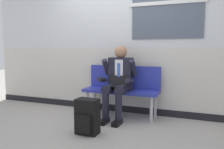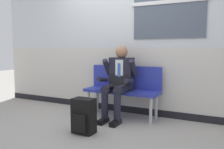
# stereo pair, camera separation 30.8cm
# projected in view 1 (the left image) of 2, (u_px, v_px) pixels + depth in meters

# --- Properties ---
(ground_plane) EXTENTS (18.00, 18.00, 0.00)m
(ground_plane) POSITION_uv_depth(u_px,v_px,m) (104.00, 121.00, 3.80)
(ground_plane) COLOR #9E9991
(station_wall) EXTENTS (5.55, 0.16, 2.74)m
(station_wall) POSITION_uv_depth(u_px,v_px,m) (120.00, 38.00, 4.28)
(station_wall) COLOR silver
(station_wall) RESTS_ON ground
(bench_with_person) EXTENTS (1.30, 0.42, 0.87)m
(bench_with_person) POSITION_uv_depth(u_px,v_px,m) (122.00, 86.00, 4.07)
(bench_with_person) COLOR #28339E
(bench_with_person) RESTS_ON ground
(person_seated) EXTENTS (0.57, 0.70, 1.22)m
(person_seated) POSITION_uv_depth(u_px,v_px,m) (118.00, 80.00, 3.87)
(person_seated) COLOR #1E1E2D
(person_seated) RESTS_ON ground
(backpack) EXTENTS (0.31, 0.23, 0.49)m
(backpack) POSITION_uv_depth(u_px,v_px,m) (87.00, 117.00, 3.20)
(backpack) COLOR black
(backpack) RESTS_ON ground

